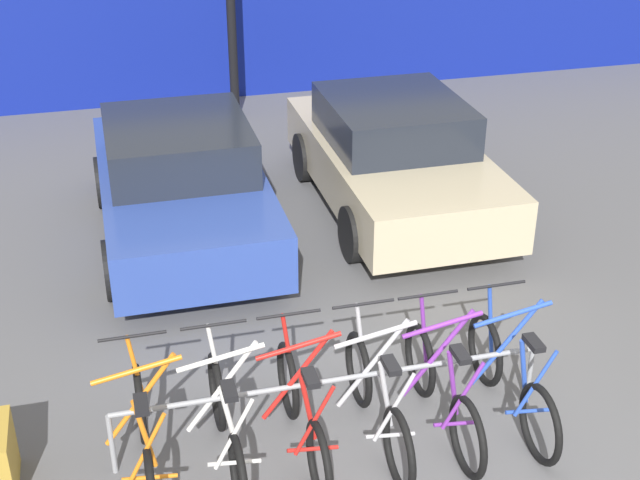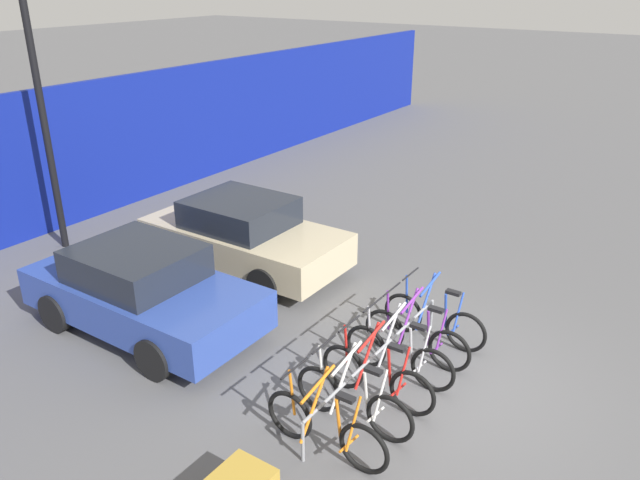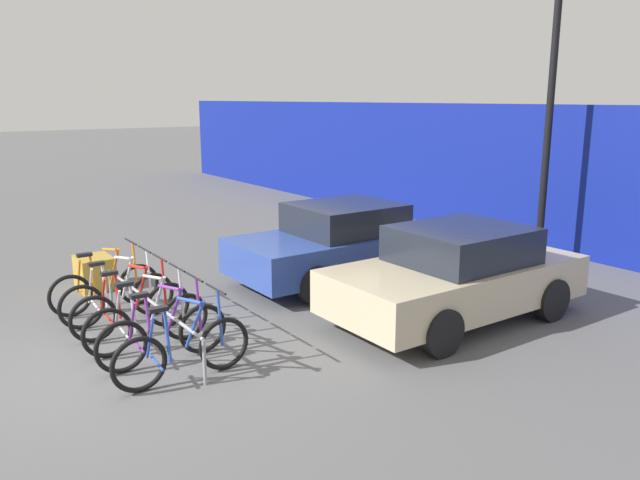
# 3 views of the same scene
# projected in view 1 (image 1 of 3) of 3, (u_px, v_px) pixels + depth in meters

# --- Properties ---
(ground_plane) EXTENTS (120.00, 120.00, 0.00)m
(ground_plane) POSITION_uv_depth(u_px,v_px,m) (424.00, 478.00, 6.92)
(ground_plane) COLOR #59595B
(hoarding_wall) EXTENTS (36.00, 0.16, 3.10)m
(hoarding_wall) POSITION_uv_depth(u_px,v_px,m) (221.00, 4.00, 14.33)
(hoarding_wall) COLOR navy
(hoarding_wall) RESTS_ON ground
(bike_rack) EXTENTS (3.56, 0.04, 0.57)m
(bike_rack) POSITION_uv_depth(u_px,v_px,m) (332.00, 387.00, 7.14)
(bike_rack) COLOR gray
(bike_rack) RESTS_ON ground
(bicycle_orange) EXTENTS (0.68, 1.71, 1.05)m
(bicycle_orange) POSITION_uv_depth(u_px,v_px,m) (145.00, 441.00, 6.73)
(bicycle_orange) COLOR black
(bicycle_orange) RESTS_ON ground
(bicycle_white) EXTENTS (0.68, 1.71, 1.05)m
(bicycle_white) POSITION_uv_depth(u_px,v_px,m) (227.00, 427.00, 6.87)
(bicycle_white) COLOR black
(bicycle_white) RESTS_ON ground
(bicycle_red) EXTENTS (0.68, 1.71, 1.05)m
(bicycle_red) POSITION_uv_depth(u_px,v_px,m) (303.00, 415.00, 7.00)
(bicycle_red) COLOR black
(bicycle_red) RESTS_ON ground
(bicycle_silver) EXTENTS (0.68, 1.71, 1.05)m
(bicycle_silver) POSITION_uv_depth(u_px,v_px,m) (378.00, 402.00, 7.14)
(bicycle_silver) COLOR black
(bicycle_silver) RESTS_ON ground
(bicycle_purple) EXTENTS (0.68, 1.71, 1.05)m
(bicycle_purple) POSITION_uv_depth(u_px,v_px,m) (443.00, 391.00, 7.26)
(bicycle_purple) COLOR black
(bicycle_purple) RESTS_ON ground
(bicycle_blue) EXTENTS (0.68, 1.71, 1.05)m
(bicycle_blue) POSITION_uv_depth(u_px,v_px,m) (511.00, 380.00, 7.40)
(bicycle_blue) COLOR black
(bicycle_blue) RESTS_ON ground
(car_blue) EXTENTS (1.91, 3.94, 1.40)m
(car_blue) POSITION_uv_depth(u_px,v_px,m) (181.00, 183.00, 10.17)
(car_blue) COLOR #2D479E
(car_blue) RESTS_ON ground
(car_beige) EXTENTS (1.91, 3.96, 1.40)m
(car_beige) POSITION_uv_depth(u_px,v_px,m) (394.00, 156.00, 10.89)
(car_beige) COLOR #C1B28E
(car_beige) RESTS_ON ground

